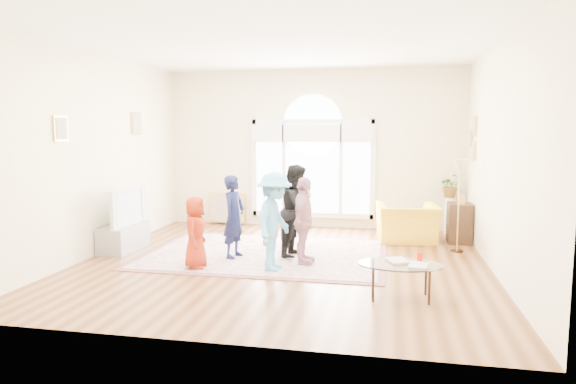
% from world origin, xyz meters
% --- Properties ---
extents(ground, '(6.00, 6.00, 0.00)m').
position_xyz_m(ground, '(0.00, 0.00, 0.00)').
color(ground, '#542E13').
rests_on(ground, ground).
extents(room_shell, '(6.00, 6.00, 6.00)m').
position_xyz_m(room_shell, '(0.01, 2.83, 1.57)').
color(room_shell, '#F4EABE').
rests_on(room_shell, ground).
extents(area_rug, '(3.60, 2.60, 0.02)m').
position_xyz_m(area_rug, '(-0.37, 0.48, 0.01)').
color(area_rug, beige).
rests_on(area_rug, ground).
extents(rug_border, '(3.80, 2.80, 0.01)m').
position_xyz_m(rug_border, '(-0.37, 0.48, 0.01)').
color(rug_border, brown).
rests_on(rug_border, ground).
extents(tv_console, '(0.45, 1.00, 0.42)m').
position_xyz_m(tv_console, '(-2.75, 0.30, 0.21)').
color(tv_console, gray).
rests_on(tv_console, ground).
extents(television, '(0.17, 1.08, 0.62)m').
position_xyz_m(television, '(-2.74, 0.30, 0.73)').
color(television, black).
rests_on(television, tv_console).
extents(coffee_table, '(1.01, 0.67, 0.54)m').
position_xyz_m(coffee_table, '(1.70, -1.34, 0.40)').
color(coffee_table, silver).
rests_on(coffee_table, ground).
extents(armchair, '(1.15, 1.03, 0.68)m').
position_xyz_m(armchair, '(1.88, 1.86, 0.34)').
color(armchair, yellow).
rests_on(armchair, ground).
extents(side_cabinet, '(0.40, 0.50, 0.70)m').
position_xyz_m(side_cabinet, '(2.78, 1.99, 0.35)').
color(side_cabinet, black).
rests_on(side_cabinet, ground).
extents(floor_lamp, '(0.27, 0.27, 1.51)m').
position_xyz_m(floor_lamp, '(2.66, 1.25, 1.28)').
color(floor_lamp, black).
rests_on(floor_lamp, ground).
extents(plant_pedestal, '(0.20, 0.20, 0.70)m').
position_xyz_m(plant_pedestal, '(2.70, 2.80, 0.35)').
color(plant_pedestal, white).
rests_on(plant_pedestal, ground).
extents(potted_plant, '(0.50, 0.46, 0.46)m').
position_xyz_m(potted_plant, '(2.70, 2.80, 0.93)').
color(potted_plant, '#33722D').
rests_on(potted_plant, plant_pedestal).
extents(leaning_picture, '(0.80, 0.14, 0.62)m').
position_xyz_m(leaning_picture, '(-1.81, 2.90, 0.00)').
color(leaning_picture, tan).
rests_on(leaning_picture, ground).
extents(child_red, '(0.38, 0.53, 1.03)m').
position_xyz_m(child_red, '(-1.15, -0.57, 0.53)').
color(child_red, '#9F260F').
rests_on(child_red, area_rug).
extents(child_navy, '(0.40, 0.52, 1.27)m').
position_xyz_m(child_navy, '(-0.79, 0.12, 0.66)').
color(child_navy, '#131739').
rests_on(child_navy, area_rug).
extents(child_black, '(0.65, 0.78, 1.43)m').
position_xyz_m(child_black, '(0.15, 0.42, 0.73)').
color(child_black, black).
rests_on(child_black, area_rug).
extents(child_pink, '(0.35, 0.77, 1.28)m').
position_xyz_m(child_pink, '(0.33, -0.04, 0.66)').
color(child_pink, '#CD8D9A').
rests_on(child_pink, area_rug).
extents(child_blue, '(0.63, 0.95, 1.38)m').
position_xyz_m(child_blue, '(-0.02, -0.45, 0.71)').
color(child_blue, '#5DB2EB').
rests_on(child_blue, area_rug).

